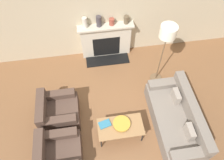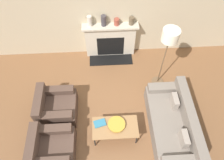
{
  "view_description": "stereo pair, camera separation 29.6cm",
  "coord_description": "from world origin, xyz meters",
  "views": [
    {
      "loc": [
        -0.33,
        -2.04,
        4.82
      ],
      "look_at": [
        0.15,
        1.07,
        0.45
      ],
      "focal_mm": 35.0,
      "sensor_mm": 36.0,
      "label": 1
    },
    {
      "loc": [
        -0.03,
        -2.07,
        4.82
      ],
      "look_at": [
        0.15,
        1.07,
        0.45
      ],
      "focal_mm": 35.0,
      "sensor_mm": 36.0,
      "label": 2
    }
  ],
  "objects": [
    {
      "name": "armchair_near",
      "position": [
        -1.21,
        -0.5,
        0.28
      ],
      "size": [
        0.88,
        0.86,
        0.72
      ],
      "rotation": [
        0.0,
        0.0,
        1.57
      ],
      "color": "#4C382D",
      "rests_on": "ground_plane"
    },
    {
      "name": "mantel_vase_left",
      "position": [
        -0.35,
        2.39,
        1.21
      ],
      "size": [
        0.13,
        0.13,
        0.3
      ],
      "color": "beige",
      "rests_on": "fireplace"
    },
    {
      "name": "book",
      "position": [
        -0.18,
        -0.06,
        0.43
      ],
      "size": [
        0.29,
        0.23,
        0.02
      ],
      "rotation": [
        0.0,
        0.0,
        0.25
      ],
      "color": "teal",
      "rests_on": "coffee_table"
    },
    {
      "name": "mantel_vase_right",
      "position": [
        0.72,
        2.39,
        1.17
      ],
      "size": [
        0.13,
        0.13,
        0.22
      ],
      "color": "brown",
      "rests_on": "fireplace"
    },
    {
      "name": "fireplace",
      "position": [
        0.17,
        2.38,
        0.52
      ],
      "size": [
        1.49,
        0.59,
        1.06
      ],
      "color": "beige",
      "rests_on": "ground_plane"
    },
    {
      "name": "couch",
      "position": [
        1.45,
        -0.11,
        0.29
      ],
      "size": [
        0.87,
        1.94,
        0.77
      ],
      "rotation": [
        0.0,
        0.0,
        -1.57
      ],
      "color": "slate",
      "rests_on": "ground_plane"
    },
    {
      "name": "mantel_vase_center_left",
      "position": [
        0.01,
        2.39,
        1.21
      ],
      "size": [
        0.14,
        0.14,
        0.29
      ],
      "color": "#3D383D",
      "rests_on": "fireplace"
    },
    {
      "name": "floor_lamp",
      "position": [
        1.38,
        1.27,
        1.54
      ],
      "size": [
        0.37,
        0.37,
        1.82
      ],
      "color": "brown",
      "rests_on": "ground_plane"
    },
    {
      "name": "bowl",
      "position": [
        0.18,
        -0.11,
        0.45
      ],
      "size": [
        0.38,
        0.38,
        0.06
      ],
      "color": "#BC8E2D",
      "rests_on": "coffee_table"
    },
    {
      "name": "wall_back",
      "position": [
        0.0,
        2.52,
        1.45
      ],
      "size": [
        18.0,
        0.06,
        2.9
      ],
      "color": "#BCAD8E",
      "rests_on": "ground_plane"
    },
    {
      "name": "ground_plane",
      "position": [
        0.0,
        0.0,
        0.0
      ],
      "size": [
        18.0,
        18.0,
        0.0
      ],
      "primitive_type": "plane",
      "color": "brown"
    },
    {
      "name": "coffee_table",
      "position": [
        0.15,
        -0.16,
        0.38
      ],
      "size": [
        0.99,
        0.53,
        0.41
      ],
      "color": "olive",
      "rests_on": "ground_plane"
    },
    {
      "name": "armchair_far",
      "position": [
        -1.21,
        0.48,
        0.28
      ],
      "size": [
        0.88,
        0.86,
        0.72
      ],
      "rotation": [
        0.0,
        0.0,
        1.57
      ],
      "color": "#4C382D",
      "rests_on": "ground_plane"
    },
    {
      "name": "mantel_vase_center_right",
      "position": [
        0.34,
        2.39,
        1.15
      ],
      "size": [
        0.14,
        0.14,
        0.18
      ],
      "color": "brown",
      "rests_on": "fireplace"
    }
  ]
}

